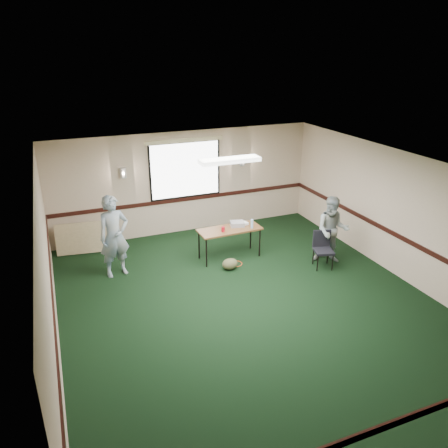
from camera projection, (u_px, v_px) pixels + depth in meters
name	position (u px, v px, depth m)	size (l,w,h in m)	color
ground	(249.00, 304.00, 8.53)	(8.00, 8.00, 0.00)	black
room_shell	(210.00, 195.00, 9.75)	(8.00, 8.02, 8.00)	tan
folding_table	(230.00, 231.00, 10.16)	(1.49, 0.63, 0.74)	brown
projector	(237.00, 224.00, 10.28)	(0.32, 0.26, 0.11)	#97969F
game_console	(243.00, 224.00, 10.37)	(0.21, 0.17, 0.05)	white
red_cup	(223.00, 229.00, 9.96)	(0.08, 0.08, 0.12)	#A90B18
water_bottle	(252.00, 224.00, 10.14)	(0.06, 0.06, 0.21)	#87B3DD
duffel_bag	(230.00, 264.00, 9.82)	(0.36, 0.27, 0.26)	#474628
cable_coil	(235.00, 264.00, 10.09)	(0.32, 0.32, 0.02)	#C94719
folded_table	(88.00, 238.00, 10.55)	(1.47, 0.06, 0.76)	tan
conference_chair	(323.00, 246.00, 9.84)	(0.51, 0.52, 0.84)	black
person_left	(114.00, 236.00, 9.32)	(0.66, 0.43, 1.82)	#426792
person_right	(332.00, 230.00, 9.94)	(0.77, 0.60, 1.58)	#7492B4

